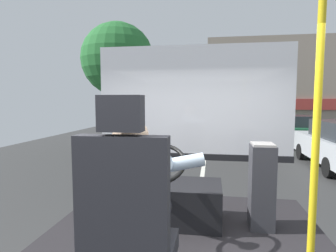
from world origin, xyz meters
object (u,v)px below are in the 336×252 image
object	(u,v)px
steering_console	(167,200)
handrail_pole	(316,145)
bus_driver	(135,197)
parked_car_green	(290,129)
parked_car_red	(268,121)
driver_seat	(128,231)
fare_box	(262,186)

from	to	relation	value
steering_console	handrail_pole	distance (m)	1.63
bus_driver	parked_car_green	distance (m)	13.16
handrail_pole	parked_car_red	world-z (taller)	handrail_pole
parked_car_green	parked_car_red	size ratio (longest dim) A/B	0.90
driver_seat	handrail_pole	size ratio (longest dim) A/B	0.65
bus_driver	steering_console	xyz separation A→B (m)	(-0.00, 1.19, -0.45)
parked_car_red	handrail_pole	bearing A→B (deg)	-99.90
handrail_pole	parked_car_green	world-z (taller)	handrail_pole
driver_seat	fare_box	xyz separation A→B (m)	(0.93, 1.34, -0.11)
bus_driver	handrail_pole	distance (m)	1.11
driver_seat	handrail_pole	xyz separation A→B (m)	(1.05, 0.32, 0.45)
driver_seat	steering_console	bearing A→B (deg)	90.00
handrail_pole	parked_car_red	size ratio (longest dim) A/B	0.44
parked_car_red	fare_box	bearing A→B (deg)	-100.87
handrail_pole	fare_box	world-z (taller)	handrail_pole
handrail_pole	parked_car_green	distance (m)	12.70
fare_box	bus_driver	bearing A→B (deg)	-127.60
handrail_pole	parked_car_red	bearing A→B (deg)	80.10
fare_box	handrail_pole	bearing A→B (deg)	-83.28
driver_seat	parked_car_red	world-z (taller)	driver_seat
bus_driver	fare_box	bearing A→B (deg)	52.40
driver_seat	bus_driver	distance (m)	0.20
bus_driver	fare_box	size ratio (longest dim) A/B	0.98
fare_box	parked_car_green	world-z (taller)	fare_box
fare_box	parked_car_green	xyz separation A→B (m)	(3.24, 11.25, -0.53)
driver_seat	parked_car_red	distance (m)	18.77
steering_console	parked_car_red	xyz separation A→B (m)	(4.19, 16.97, -0.38)
driver_seat	parked_car_green	bearing A→B (deg)	71.69
steering_console	parked_car_red	bearing A→B (deg)	76.15
bus_driver	handrail_pole	size ratio (longest dim) A/B	0.42
driver_seat	handrail_pole	bearing A→B (deg)	17.03
bus_driver	parked_car_green	world-z (taller)	bus_driver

